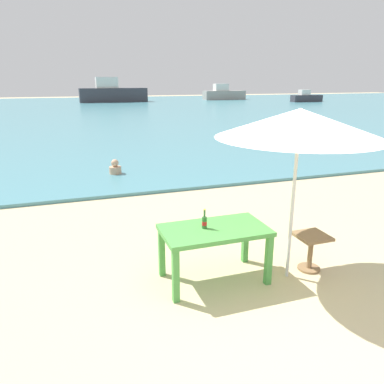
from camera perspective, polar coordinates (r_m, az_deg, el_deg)
name	(u,v)px	position (r m, az deg, el deg)	size (l,w,h in m)	color
ground_plane	(302,302)	(4.96, 16.63, -15.97)	(120.00, 120.00, 0.00)	beige
sea_water	(95,111)	(33.52, -14.75, 12.00)	(120.00, 50.00, 0.08)	teal
picnic_table_green	(214,236)	(4.95, 3.46, -6.74)	(1.40, 0.80, 0.76)	#4C9E47
beer_bottle_amber	(204,222)	(4.86, 1.93, -4.57)	(0.07, 0.07, 0.26)	#2D662D
patio_umbrella	(299,123)	(4.83, 16.22, 10.12)	(2.10, 2.10, 2.30)	silver
side_table_wood	(311,247)	(5.58, 17.85, -8.06)	(0.44, 0.44, 0.54)	olive
swimmer_person	(115,168)	(10.67, -11.75, 3.63)	(0.34, 0.34, 0.41)	tan
boat_barge	(112,93)	(45.62, -12.17, 14.68)	(7.69, 2.10, 2.80)	#38383F
boat_tanker	(224,94)	(50.02, 4.90, 14.83)	(5.51, 1.50, 2.00)	gray
boat_cargo_ship	(306,97)	(46.96, 17.18, 13.75)	(3.81, 1.04, 1.39)	#38383F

